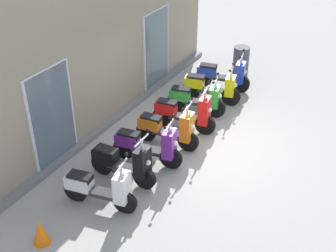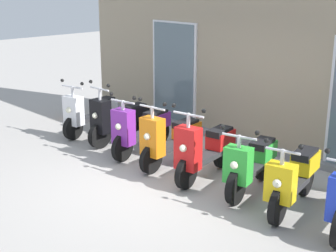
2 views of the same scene
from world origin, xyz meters
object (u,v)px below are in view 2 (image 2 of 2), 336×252
object	(u,v)px
scooter_green	(251,163)
scooter_yellow	(294,178)
scooter_black	(119,119)
scooter_red	(205,149)
traffic_cone	(70,107)
scooter_white	(90,112)
scooter_purple	(141,128)
scooter_orange	(170,138)

from	to	relation	value
scooter_green	scooter_yellow	distance (m)	0.79
scooter_black	scooter_red	world-z (taller)	scooter_red
scooter_red	scooter_green	size ratio (longest dim) A/B	1.04
scooter_red	traffic_cone	xyz separation A→B (m)	(-4.66, 0.48, -0.25)
scooter_black	scooter_red	size ratio (longest dim) A/B	0.95
scooter_white	scooter_black	distance (m)	0.89
scooter_black	scooter_yellow	world-z (taller)	scooter_black
scooter_white	scooter_purple	bearing A→B (deg)	-1.94
scooter_black	traffic_cone	distance (m)	2.25
scooter_white	scooter_yellow	distance (m)	4.97
scooter_orange	scooter_purple	bearing A→B (deg)	177.03
scooter_purple	scooter_orange	world-z (taller)	scooter_orange
traffic_cone	scooter_yellow	bearing A→B (deg)	-3.80
scooter_black	scooter_white	bearing A→B (deg)	-176.46
scooter_red	traffic_cone	distance (m)	4.69
scooter_red	scooter_green	world-z (taller)	scooter_red
scooter_black	scooter_orange	bearing A→B (deg)	-5.46
scooter_orange	scooter_red	xyz separation A→B (m)	(0.82, -0.02, 0.01)
scooter_purple	scooter_white	bearing A→B (deg)	178.06
scooter_white	scooter_black	xyz separation A→B (m)	(0.89, 0.06, 0.02)
scooter_white	scooter_orange	size ratio (longest dim) A/B	0.98
scooter_red	scooter_yellow	xyz separation A→B (m)	(1.63, 0.06, -0.03)
scooter_purple	traffic_cone	xyz separation A→B (m)	(-3.01, 0.42, -0.24)
scooter_yellow	scooter_red	bearing A→B (deg)	-177.96
scooter_yellow	traffic_cone	world-z (taller)	scooter_yellow
scooter_orange	traffic_cone	xyz separation A→B (m)	(-3.84, 0.46, -0.24)
scooter_red	traffic_cone	bearing A→B (deg)	174.17
scooter_orange	scooter_yellow	size ratio (longest dim) A/B	0.96
traffic_cone	scooter_orange	bearing A→B (deg)	-6.83
scooter_black	scooter_yellow	size ratio (longest dim) A/B	0.95
scooter_green	scooter_purple	bearing A→B (deg)	-178.52
scooter_green	traffic_cone	bearing A→B (deg)	176.34
scooter_red	scooter_yellow	distance (m)	1.64
scooter_purple	scooter_green	distance (m)	2.50
scooter_orange	scooter_white	bearing A→B (deg)	177.72
scooter_red	scooter_black	bearing A→B (deg)	175.98
scooter_red	scooter_yellow	bearing A→B (deg)	2.04
scooter_black	scooter_purple	distance (m)	0.80
scooter_yellow	traffic_cone	size ratio (longest dim) A/B	3.18
scooter_black	traffic_cone	size ratio (longest dim) A/B	3.02
scooter_white	scooter_green	size ratio (longest dim) A/B	0.98
traffic_cone	scooter_purple	bearing A→B (deg)	-7.87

